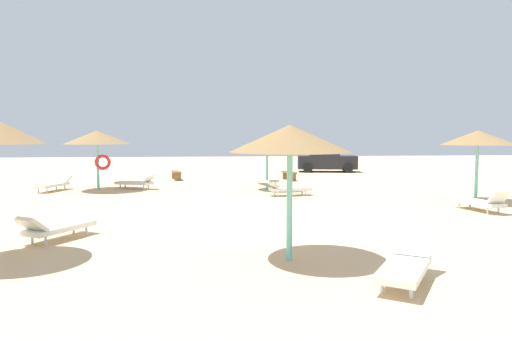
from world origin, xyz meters
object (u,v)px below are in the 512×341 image
lounger_1 (54,184)px  lounger_5 (266,179)px  lounger_3 (482,202)px  lounger_4 (406,264)px  parasol_3 (478,138)px  parasol_4 (290,139)px  parasol_0 (267,141)px  bench_1 (289,174)px  parasol_1 (97,138)px  lounger_7 (55,227)px  bench_0 (176,174)px  parked_car (326,160)px  lounger_6 (137,182)px  lounger_0 (287,188)px

lounger_1 → lounger_5: bearing=9.3°
lounger_3 → lounger_4: (-5.56, -6.57, -0.00)m
parasol_3 → parasol_4: 10.84m
parasol_0 → bench_1: parasol_0 is taller
parasol_1 → lounger_3: (13.92, -7.11, -2.06)m
lounger_7 → lounger_3: bearing=12.7°
lounger_3 → bench_1: 11.74m
bench_1 → lounger_5: bearing=-126.1°
lounger_7 → bench_0: lounger_7 is taller
bench_1 → parked_car: 6.58m
parasol_0 → lounger_4: (0.71, -13.10, -1.92)m
bench_1 → lounger_3: bearing=-67.6°
lounger_1 → parked_car: (14.94, 9.29, 0.51)m
lounger_3 → bench_0: (-10.77, 11.68, 0.02)m
lounger_1 → lounger_6: 3.62m
lounger_5 → parked_car: size_ratio=0.47×
lounger_0 → lounger_3: 7.22m
parasol_0 → lounger_3: (6.27, -6.52, -1.92)m
parked_car → lounger_0: bearing=-111.8°
lounger_5 → parasol_3: bearing=-43.6°
parasol_4 → lounger_5: parasol_4 is taller
lounger_0 → lounger_6: lounger_6 is taller
parasol_3 → bench_1: parasol_3 is taller
lounger_7 → parasol_3: bearing=19.5°
lounger_6 → lounger_3: bearing=-31.3°
parked_car → parasol_3: bearing=-82.4°
parked_car → parasol_0: bearing=-118.5°
lounger_0 → parasol_1: bearing=162.0°
parasol_0 → parasol_3: 8.59m
lounger_0 → parked_car: 12.87m
bench_1 → parked_car: size_ratio=0.37×
parasol_4 → lounger_7: parasol_4 is taller
parasol_3 → lounger_1: (-16.86, 5.13, -2.08)m
lounger_0 → lounger_3: (5.70, -4.43, 0.01)m
lounger_4 → lounger_5: size_ratio=0.95×
lounger_6 → bench_1: bearing=23.5°
parasol_1 → parasol_4: bearing=-61.3°
lounger_1 → bench_1: (11.38, 3.77, 0.03)m
lounger_0 → bench_0: 8.85m
lounger_7 → bench_1: bearing=59.6°
lounger_1 → bench_0: lounger_1 is taller
lounger_4 → lounger_5: bearing=91.9°
parasol_0 → lounger_1: bearing=176.7°
lounger_7 → parasol_4: bearing=-23.0°
parasol_0 → bench_0: (-4.50, 5.16, -1.90)m
lounger_0 → lounger_1: bearing=165.4°
lounger_5 → parked_car: parked_car is taller
lounger_1 → parked_car: parked_car is taller
parasol_3 → lounger_7: 14.46m
lounger_3 → bench_1: size_ratio=1.25×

